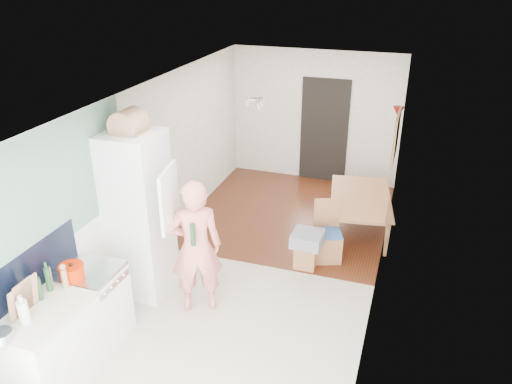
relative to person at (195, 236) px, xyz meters
The scene contains 31 objects.
room_shell 1.06m from the person, 64.70° to the left, with size 3.20×7.00×2.50m, color white, non-canonical shape.
floor 1.45m from the person, 64.70° to the left, with size 3.20×7.00×0.01m, color #BDB8A4.
wood_floor_overlay 2.99m from the person, 81.00° to the left, with size 3.20×3.30×0.01m, color #542315.
sage_wall_panel 1.77m from the person, 137.11° to the right, with size 0.02×3.00×1.30m, color slate.
tile_splashback 1.99m from the person, 125.28° to the right, with size 0.02×1.90×0.50m, color black.
doorway_recess 4.46m from the person, 81.74° to the left, with size 0.90×0.04×2.00m, color black.
base_cabinet 1.92m from the person, 117.98° to the right, with size 0.60×0.90×0.86m, color white.
worktop 1.84m from the person, 117.98° to the right, with size 0.62×0.92×0.06m, color silver.
range_cooker 1.35m from the person, 134.72° to the right, with size 0.60×0.60×0.88m, color white.
cooker_top 1.23m from the person, 134.72° to the right, with size 0.60×0.60×0.04m, color #B6B7B9.
fridge_housing 0.84m from the person, 169.58° to the left, with size 0.66×0.66×2.15m, color white.
fridge_door 0.59m from the person, 146.06° to the right, with size 0.56×0.04×0.70m, color white.
fridge_interior 0.76m from the person, 163.64° to the left, with size 0.02×0.52×0.66m, color white.
pinboard 3.52m from the person, 54.50° to the left, with size 0.03×0.90×0.70m, color tan.
pinboard_frame 3.51m from the person, 54.70° to the left, with size 0.01×0.94×0.74m, color #9E7746.
wall_sconce 4.07m from the person, 60.37° to the left, with size 0.18×0.18×0.16m, color maroon.
person is the anchor object (origin of this frame).
dining_table 3.19m from the person, 57.98° to the left, with size 1.40×0.78×0.49m, color #9E7746.
dining_chair 2.13m from the person, 50.79° to the left, with size 0.37×0.37×0.89m, color #9E7746, non-canonical shape.
stool 1.87m from the person, 51.02° to the left, with size 0.29×0.29×0.39m, color #9E7746, non-canonical shape.
grey_drape 1.74m from the person, 49.60° to the left, with size 0.41×0.41×0.18m, color gray.
bread_bin 1.50m from the person, 168.75° to the left, with size 0.37×0.35×0.19m, color tan, non-canonical shape.
red_casserole 1.40m from the person, 131.46° to the right, with size 0.26×0.26×0.15m, color red.
steel_pan 2.23m from the person, 114.12° to the right, with size 0.19×0.19×0.09m, color #B6B7B9.
held_bottle 0.20m from the person, 71.91° to the right, with size 0.06×0.06×0.27m, color #1D3F1F.
bottle_a 1.64m from the person, 127.78° to the right, with size 0.06×0.06×0.26m, color #1D3F1F.
bottle_b 1.76m from the person, 124.43° to the right, with size 0.06×0.06×0.25m, color #1D3F1F.
bottle_c 1.99m from the person, 116.51° to the right, with size 0.10×0.10×0.24m, color silver.
pepper_mill_front 1.63m from the person, 128.47° to the right, with size 0.06×0.06×0.20m, color tan.
pepper_mill_back 1.50m from the person, 126.40° to the right, with size 0.06×0.06×0.21m, color tan.
chopping_boards 1.94m from the person, 120.32° to the right, with size 0.04×0.26×0.36m, color tan, non-canonical shape.
Camera 1 is at (1.84, -5.50, 3.96)m, focal length 35.00 mm.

